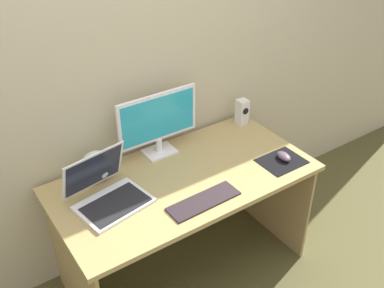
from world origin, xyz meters
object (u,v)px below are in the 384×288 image
object	(u,v)px
laptop	(107,193)
mouse	(284,156)
monitor	(158,121)
keyboard_external	(204,201)
speaker_right	(242,112)
fishbowl	(97,166)

from	to	relation	value
laptop	mouse	xyz separation A→B (m)	(0.98, -0.23, -0.03)
monitor	keyboard_external	size ratio (longest dim) A/B	1.28
monitor	speaker_right	xyz separation A→B (m)	(0.61, -0.01, -0.12)
monitor	fishbowl	size ratio (longest dim) A/B	3.01
speaker_right	laptop	size ratio (longest dim) A/B	0.42
laptop	mouse	bearing A→B (deg)	-13.10
fishbowl	speaker_right	bearing A→B (deg)	0.81
monitor	fishbowl	world-z (taller)	monitor
keyboard_external	mouse	size ratio (longest dim) A/B	3.84
laptop	keyboard_external	size ratio (longest dim) A/B	1.03
speaker_right	keyboard_external	xyz separation A→B (m)	(-0.65, -0.50, -0.08)
keyboard_external	laptop	bearing A→B (deg)	143.79
monitor	speaker_right	size ratio (longest dim) A/B	2.94
speaker_right	fishbowl	xyz separation A→B (m)	(-1.01, -0.01, -0.01)
mouse	fishbowl	bearing A→B (deg)	162.04
laptop	mouse	world-z (taller)	laptop
speaker_right	keyboard_external	size ratio (longest dim) A/B	0.44
monitor	laptop	xyz separation A→B (m)	(-0.44, -0.23, -0.16)
monitor	laptop	size ratio (longest dim) A/B	1.24
monitor	mouse	world-z (taller)	monitor
monitor	keyboard_external	bearing A→B (deg)	-95.08
fishbowl	keyboard_external	xyz separation A→B (m)	(0.35, -0.48, -0.07)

